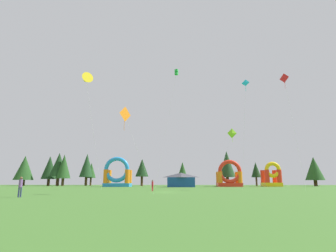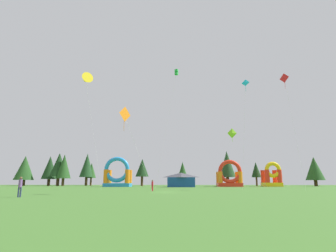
{
  "view_description": "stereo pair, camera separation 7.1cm",
  "coord_description": "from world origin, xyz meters",
  "px_view_note": "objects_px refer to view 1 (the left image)",
  "views": [
    {
      "loc": [
        1.93,
        -37.04,
        1.52
      ],
      "look_at": [
        0.0,
        13.17,
        11.52
      ],
      "focal_mm": 29.28,
      "sensor_mm": 36.0,
      "label": 1
    },
    {
      "loc": [
        2.0,
        -37.04,
        1.52
      ],
      "look_at": [
        0.0,
        13.17,
        11.52
      ],
      "focal_mm": 29.28,
      "sensor_mm": 36.0,
      "label": 2
    }
  ],
  "objects_px": {
    "kite_orange_diamond": "(124,115)",
    "person_midfield": "(21,185)",
    "kite_red_diamond": "(285,79)",
    "kite_yellow_delta": "(86,80)",
    "inflatable_red_slide": "(117,176)",
    "inflatable_blue_arch": "(272,177)",
    "festival_tent": "(181,180)",
    "kite_green_box": "(176,73)",
    "inflatable_orange_dome": "(229,177)",
    "kite_lime_diamond": "(232,134)",
    "person_left_edge": "(153,184)",
    "kite_cyan_diamond": "(245,84)"
  },
  "relations": [
    {
      "from": "kite_lime_diamond",
      "to": "festival_tent",
      "type": "relative_size",
      "value": 1.78
    },
    {
      "from": "kite_lime_diamond",
      "to": "inflatable_red_slide",
      "type": "relative_size",
      "value": 1.56
    },
    {
      "from": "kite_yellow_delta",
      "to": "festival_tent",
      "type": "height_order",
      "value": "kite_yellow_delta"
    },
    {
      "from": "kite_red_diamond",
      "to": "person_midfield",
      "type": "distance_m",
      "value": 42.56
    },
    {
      "from": "kite_orange_diamond",
      "to": "kite_green_box",
      "type": "bearing_deg",
      "value": 73.33
    },
    {
      "from": "kite_lime_diamond",
      "to": "kite_green_box",
      "type": "bearing_deg",
      "value": -171.49
    },
    {
      "from": "inflatable_red_slide",
      "to": "festival_tent",
      "type": "bearing_deg",
      "value": -6.74
    },
    {
      "from": "person_midfield",
      "to": "festival_tent",
      "type": "distance_m",
      "value": 43.66
    },
    {
      "from": "festival_tent",
      "to": "inflatable_orange_dome",
      "type": "bearing_deg",
      "value": 16.22
    },
    {
      "from": "person_left_edge",
      "to": "inflatable_orange_dome",
      "type": "distance_m",
      "value": 33.59
    },
    {
      "from": "kite_lime_diamond",
      "to": "kite_yellow_delta",
      "type": "distance_m",
      "value": 29.37
    },
    {
      "from": "kite_red_diamond",
      "to": "person_midfield",
      "type": "bearing_deg",
      "value": -148.58
    },
    {
      "from": "kite_green_box",
      "to": "kite_orange_diamond",
      "type": "xyz_separation_m",
      "value": [
        -6.19,
        -20.66,
        -13.8
      ]
    },
    {
      "from": "inflatable_blue_arch",
      "to": "kite_green_box",
      "type": "bearing_deg",
      "value": -140.67
    },
    {
      "from": "kite_orange_diamond",
      "to": "kite_lime_diamond",
      "type": "bearing_deg",
      "value": 52.35
    },
    {
      "from": "kite_lime_diamond",
      "to": "person_midfield",
      "type": "bearing_deg",
      "value": -131.44
    },
    {
      "from": "person_midfield",
      "to": "inflatable_red_slide",
      "type": "distance_m",
      "value": 42.83
    },
    {
      "from": "person_midfield",
      "to": "kite_lime_diamond",
      "type": "bearing_deg",
      "value": 21.9
    },
    {
      "from": "kite_red_diamond",
      "to": "kite_yellow_delta",
      "type": "bearing_deg",
      "value": -173.02
    },
    {
      "from": "festival_tent",
      "to": "kite_yellow_delta",
      "type": "bearing_deg",
      "value": -121.91
    },
    {
      "from": "kite_orange_diamond",
      "to": "person_left_edge",
      "type": "height_order",
      "value": "kite_orange_diamond"
    },
    {
      "from": "festival_tent",
      "to": "kite_red_diamond",
      "type": "bearing_deg",
      "value": -49.18
    },
    {
      "from": "kite_red_diamond",
      "to": "person_midfield",
      "type": "xyz_separation_m",
      "value": [
        -33.08,
        -20.21,
        -17.56
      ]
    },
    {
      "from": "kite_green_box",
      "to": "inflatable_orange_dome",
      "type": "relative_size",
      "value": 3.61
    },
    {
      "from": "kite_lime_diamond",
      "to": "kite_yellow_delta",
      "type": "height_order",
      "value": "kite_yellow_delta"
    },
    {
      "from": "inflatable_orange_dome",
      "to": "inflatable_red_slide",
      "type": "bearing_deg",
      "value": -176.59
    },
    {
      "from": "kite_yellow_delta",
      "to": "festival_tent",
      "type": "xyz_separation_m",
      "value": [
        15.45,
        24.82,
        -15.89
      ]
    },
    {
      "from": "inflatable_orange_dome",
      "to": "kite_yellow_delta",
      "type": "bearing_deg",
      "value": -134.17
    },
    {
      "from": "inflatable_blue_arch",
      "to": "inflatable_orange_dome",
      "type": "relative_size",
      "value": 0.94
    },
    {
      "from": "kite_green_box",
      "to": "person_midfield",
      "type": "relative_size",
      "value": 12.73
    },
    {
      "from": "person_left_edge",
      "to": "inflatable_blue_arch",
      "type": "distance_m",
      "value": 41.94
    },
    {
      "from": "kite_yellow_delta",
      "to": "inflatable_red_slide",
      "type": "relative_size",
      "value": 2.56
    },
    {
      "from": "kite_red_diamond",
      "to": "inflatable_blue_arch",
      "type": "distance_m",
      "value": 31.65
    },
    {
      "from": "person_left_edge",
      "to": "festival_tent",
      "type": "xyz_separation_m",
      "value": [
        4.36,
        25.76,
        0.72
      ]
    },
    {
      "from": "festival_tent",
      "to": "kite_orange_diamond",
      "type": "bearing_deg",
      "value": -101.54
    },
    {
      "from": "kite_red_diamond",
      "to": "kite_green_box",
      "type": "bearing_deg",
      "value": 159.99
    },
    {
      "from": "kite_red_diamond",
      "to": "inflatable_red_slide",
      "type": "bearing_deg",
      "value": 146.11
    },
    {
      "from": "inflatable_red_slide",
      "to": "festival_tent",
      "type": "distance_m",
      "value": 15.85
    },
    {
      "from": "kite_yellow_delta",
      "to": "festival_tent",
      "type": "relative_size",
      "value": 2.92
    },
    {
      "from": "kite_lime_diamond",
      "to": "inflatable_orange_dome",
      "type": "xyz_separation_m",
      "value": [
        1.9,
        15.75,
        -8.29
      ]
    },
    {
      "from": "kite_red_diamond",
      "to": "inflatable_blue_arch",
      "type": "bearing_deg",
      "value": 78.73
    },
    {
      "from": "person_left_edge",
      "to": "inflatable_red_slide",
      "type": "bearing_deg",
      "value": 62.89
    },
    {
      "from": "kite_green_box",
      "to": "person_midfield",
      "type": "xyz_separation_m",
      "value": [
        -14.31,
        -27.05,
        -21.87
      ]
    },
    {
      "from": "inflatable_blue_arch",
      "to": "kite_yellow_delta",
      "type": "bearing_deg",
      "value": -141.6
    },
    {
      "from": "kite_red_diamond",
      "to": "kite_yellow_delta",
      "type": "relative_size",
      "value": 1.04
    },
    {
      "from": "person_midfield",
      "to": "kite_green_box",
      "type": "bearing_deg",
      "value": 35.46
    },
    {
      "from": "kite_orange_diamond",
      "to": "person_midfield",
      "type": "xyz_separation_m",
      "value": [
        -8.12,
        -6.38,
        -8.07
      ]
    },
    {
      "from": "kite_cyan_diamond",
      "to": "inflatable_orange_dome",
      "type": "height_order",
      "value": "kite_cyan_diamond"
    },
    {
      "from": "person_left_edge",
      "to": "kite_green_box",
      "type": "bearing_deg",
      "value": 24.13
    },
    {
      "from": "kite_green_box",
      "to": "kite_red_diamond",
      "type": "bearing_deg",
      "value": -20.01
    }
  ]
}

